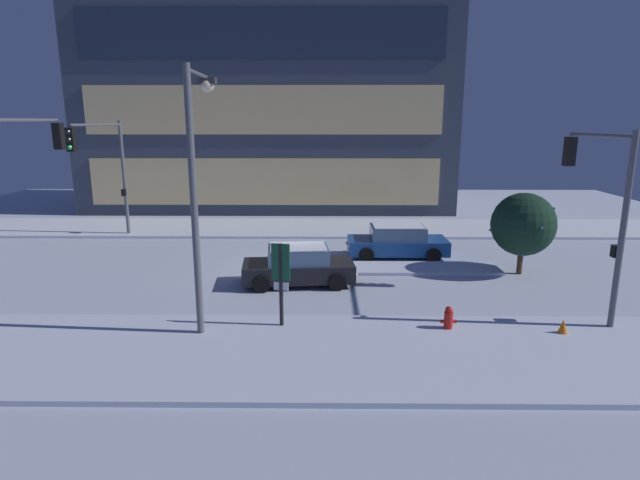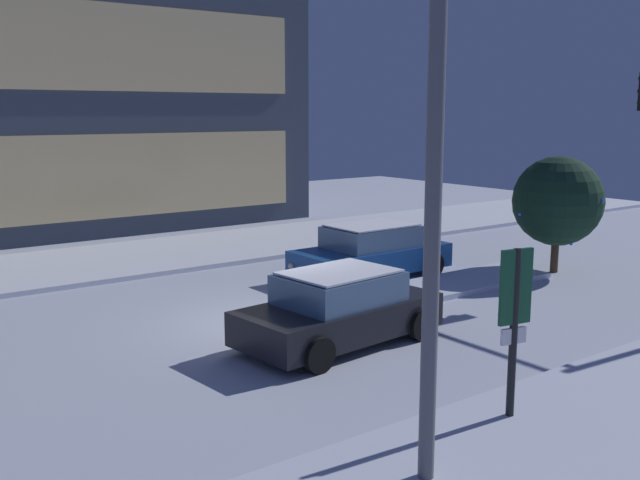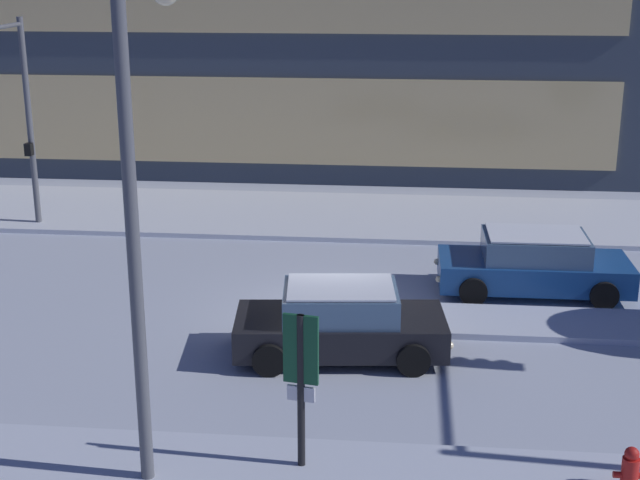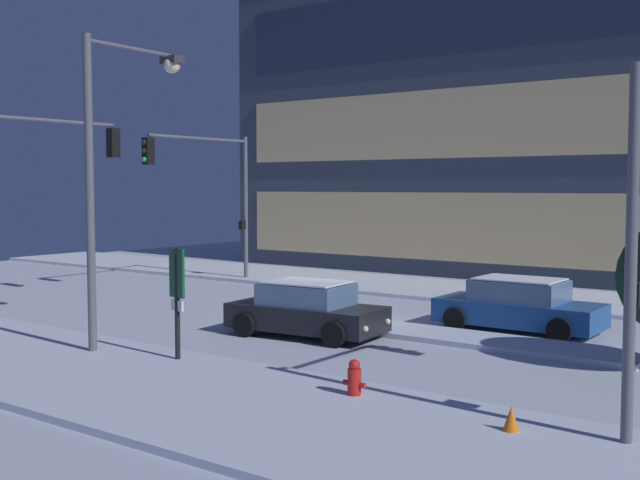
# 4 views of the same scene
# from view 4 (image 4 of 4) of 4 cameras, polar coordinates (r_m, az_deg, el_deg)

# --- Properties ---
(ground) EXTENTS (52.00, 52.00, 0.00)m
(ground) POSITION_cam_4_polar(r_m,az_deg,el_deg) (23.28, 1.23, -6.12)
(ground) COLOR silver
(curb_strip_near) EXTENTS (52.00, 5.20, 0.14)m
(curb_strip_near) POSITION_cam_4_polar(r_m,az_deg,el_deg) (17.31, -14.96, -9.53)
(curb_strip_near) COLOR silver
(curb_strip_near) RESTS_ON ground
(curb_strip_far) EXTENTS (52.00, 5.20, 0.14)m
(curb_strip_far) POSITION_cam_4_polar(r_m,az_deg,el_deg) (30.32, 10.28, -3.70)
(curb_strip_far) COLOR silver
(curb_strip_far) RESTS_ON ground
(median_strip) EXTENTS (9.00, 1.80, 0.14)m
(median_strip) POSITION_cam_4_polar(r_m,az_deg,el_deg) (21.09, 10.58, -7.05)
(median_strip) COLOR silver
(median_strip) RESTS_ON ground
(car_near) EXTENTS (4.44, 2.41, 1.49)m
(car_near) POSITION_cam_4_polar(r_m,az_deg,el_deg) (21.32, -0.98, -5.11)
(car_near) COLOR black
(car_near) RESTS_ON ground
(car_far) EXTENTS (4.62, 2.15, 1.49)m
(car_far) POSITION_cam_4_polar(r_m,az_deg,el_deg) (22.73, 14.22, -4.66)
(car_far) COLOR #19478C
(car_far) RESTS_ON ground
(traffic_light_corner_far_left) EXTENTS (0.32, 5.77, 6.16)m
(traffic_light_corner_far_left) POSITION_cam_4_polar(r_m,az_deg,el_deg) (32.18, -8.09, 4.31)
(traffic_light_corner_far_left) COLOR #565960
(traffic_light_corner_far_left) RESTS_ON ground
(traffic_light_corner_near_left) EXTENTS (0.32, 5.88, 6.36)m
(traffic_light_corner_near_left) POSITION_cam_4_polar(r_m,az_deg,el_deg) (26.40, -20.11, 4.68)
(traffic_light_corner_near_left) COLOR #565960
(traffic_light_corner_near_left) RESTS_ON ground
(street_lamp_arched) EXTENTS (0.56, 3.07, 7.60)m
(street_lamp_arched) POSITION_cam_4_polar(r_m,az_deg,el_deg) (19.86, -14.53, 6.43)
(street_lamp_arched) COLOR #565960
(street_lamp_arched) RESTS_ON ground
(fire_hydrant) EXTENTS (0.48, 0.26, 0.82)m
(fire_hydrant) POSITION_cam_4_polar(r_m,az_deg,el_deg) (15.00, 2.51, -10.22)
(fire_hydrant) COLOR red
(fire_hydrant) RESTS_ON ground
(parking_info_sign) EXTENTS (0.55, 0.16, 2.66)m
(parking_info_sign) POSITION_cam_4_polar(r_m,az_deg,el_deg) (18.07, -10.33, -3.69)
(parking_info_sign) COLOR black
(parking_info_sign) RESTS_ON ground
(construction_cone) EXTENTS (0.36, 0.36, 0.55)m
(construction_cone) POSITION_cam_4_polar(r_m,az_deg,el_deg) (13.28, 13.70, -12.74)
(construction_cone) COLOR orange
(construction_cone) RESTS_ON ground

